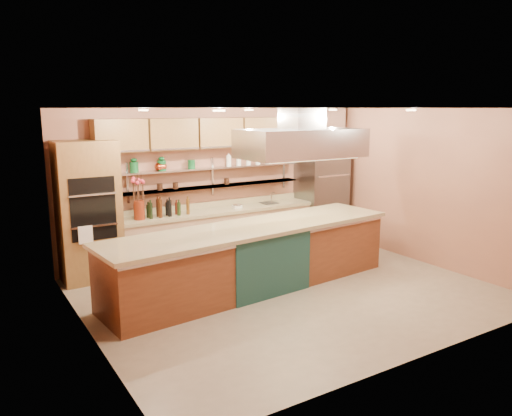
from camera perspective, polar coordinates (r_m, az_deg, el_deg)
floor at (r=7.88m, az=3.79°, el=-9.55°), size 6.00×5.00×0.02m
ceiling at (r=7.37m, az=4.08°, el=11.33°), size 6.00×5.00×0.02m
wall_back at (r=9.61m, az=-4.79°, el=2.93°), size 6.00×0.04×2.80m
wall_front at (r=5.71m, az=18.74°, el=-3.44°), size 6.00×0.04×2.80m
wall_left at (r=6.27m, az=-18.95°, el=-2.15°), size 0.04×5.00×2.80m
wall_right at (r=9.54m, az=18.75°, el=2.31°), size 0.04×5.00×2.80m
oven_stack at (r=8.53m, az=-18.58°, el=-0.41°), size 0.95×0.64×2.30m
refrigerator at (r=10.64m, az=7.48°, el=1.78°), size 0.95×0.72×2.10m
back_counter at (r=9.51m, az=-4.15°, el=-2.90°), size 3.84×0.64×0.93m
wall_shelf_lower at (r=9.48m, az=-4.70°, el=2.51°), size 3.60×0.26×0.03m
wall_shelf_upper at (r=9.43m, az=-4.74°, el=4.61°), size 3.60×0.26×0.03m
upper_cabinets at (r=9.36m, az=-4.38°, el=8.56°), size 4.60×0.36×0.55m
range_hood at (r=8.05m, az=5.20°, el=7.39°), size 2.00×1.00×0.45m
ceiling_downlights at (r=7.53m, az=3.17°, el=11.11°), size 4.00×2.80×0.02m
island at (r=7.86m, az=-0.30°, el=-5.64°), size 4.89×1.48×1.00m
flower_vase at (r=8.73m, az=-13.21°, el=-0.22°), size 0.23×0.23×0.33m
oil_bottle_cluster at (r=8.91m, az=-9.95°, el=-0.08°), size 0.83×0.31×0.26m
kitchen_scale at (r=9.52m, az=-2.17°, el=0.29°), size 0.20×0.17×0.09m
bar_faucet at (r=10.02m, az=1.73°, el=1.20°), size 0.03×0.03×0.21m
copper_kettle at (r=8.98m, az=-10.95°, el=4.68°), size 0.20×0.20×0.15m
green_canister at (r=9.22m, az=-7.39°, el=4.99°), size 0.14×0.14×0.16m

